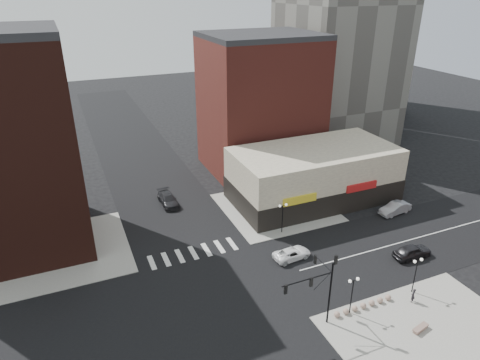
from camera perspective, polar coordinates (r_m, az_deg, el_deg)
ground at (r=46.92m, az=-2.99°, el=-14.88°), size 240.00×240.00×0.00m
road_ew at (r=46.91m, az=-2.99°, el=-14.87°), size 200.00×14.00×0.02m
road_ns at (r=46.91m, az=-2.99°, el=-14.87°), size 14.00×200.00×0.02m
sidewalk_nw at (r=57.06m, az=-22.32°, el=-8.87°), size 15.00×15.00×0.12m
sidewalk_ne at (r=62.89m, az=4.78°, el=-3.64°), size 15.00×15.00×0.12m
sidewalk_se at (r=45.63m, az=24.43°, el=-18.85°), size 18.00×14.00×0.12m
building_nw at (r=55.80m, az=-29.14°, el=3.37°), size 16.00×15.00×25.00m
building_ne_midrise at (r=73.22m, az=2.73°, el=9.80°), size 18.00×15.00×22.00m
building_ne_row at (r=64.87m, az=9.77°, el=0.19°), size 24.20×12.20×8.00m
traffic_signal at (r=41.03m, az=10.63°, el=-13.19°), size 5.59×3.09×7.77m
street_lamp_se_a at (r=43.82m, az=14.82°, el=-13.63°), size 1.22×0.32×4.16m
street_lamp_se_b at (r=48.51m, az=22.51°, el=-10.69°), size 1.22×0.32×4.16m
street_lamp_ne at (r=55.29m, az=5.72°, el=-4.13°), size 1.22×0.32×4.16m
bollard_row at (r=46.48m, az=16.11°, el=-15.80°), size 6.90×0.60×0.60m
white_suv at (r=51.96m, az=6.94°, el=-9.71°), size 4.81×2.50×1.29m
dark_sedan_east at (r=55.61m, az=21.98°, el=-8.81°), size 4.85×2.04×1.64m
silver_sedan at (r=64.66m, az=19.97°, el=-3.58°), size 5.11×2.26×1.63m
dark_sedan_north at (r=64.18m, az=-9.57°, el=-2.57°), size 2.40×5.52×1.58m
pedestrian at (r=48.54m, az=22.07°, el=-14.07°), size 0.69×0.60×1.59m
stone_bench at (r=45.86m, az=22.91°, el=-17.77°), size 1.95×0.96×0.44m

